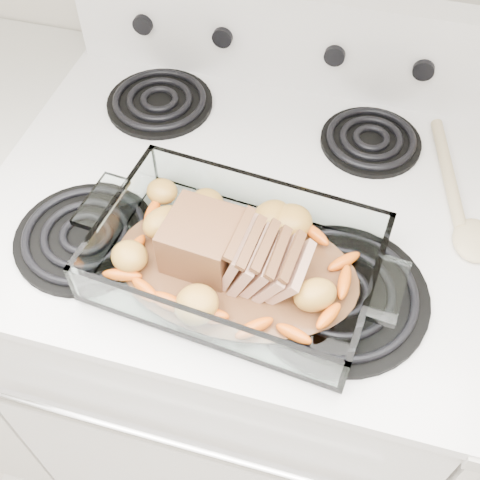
# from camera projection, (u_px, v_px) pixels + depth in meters

# --- Properties ---
(electric_range) EXTENTS (0.78, 0.70, 1.12)m
(electric_range) POSITION_uv_depth(u_px,v_px,m) (238.00, 328.00, 1.32)
(electric_range) COLOR white
(electric_range) RESTS_ON ground
(baking_dish) EXTENTS (0.38, 0.25, 0.07)m
(baking_dish) POSITION_uv_depth(u_px,v_px,m) (236.00, 264.00, 0.83)
(baking_dish) COLOR silver
(baking_dish) RESTS_ON electric_range
(pork_roast) EXTENTS (0.20, 0.10, 0.08)m
(pork_roast) POSITION_uv_depth(u_px,v_px,m) (222.00, 249.00, 0.82)
(pork_roast) COLOR brown
(pork_roast) RESTS_ON baking_dish
(roast_vegetables) EXTENTS (0.34, 0.19, 0.04)m
(roast_vegetables) POSITION_uv_depth(u_px,v_px,m) (240.00, 241.00, 0.85)
(roast_vegetables) COLOR orange
(roast_vegetables) RESTS_ON baking_dish
(wooden_spoon) EXTENTS (0.11, 0.29, 0.02)m
(wooden_spoon) POSITION_uv_depth(u_px,v_px,m) (462.00, 209.00, 0.92)
(wooden_spoon) COLOR #C8B386
(wooden_spoon) RESTS_ON electric_range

